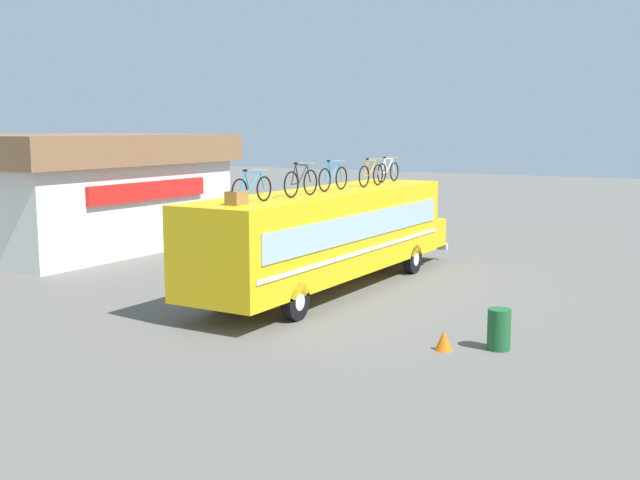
# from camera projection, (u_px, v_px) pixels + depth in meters

# --- Properties ---
(ground_plane) EXTENTS (120.00, 120.00, 0.00)m
(ground_plane) POSITION_uv_depth(u_px,v_px,m) (326.00, 290.00, 23.27)
(ground_plane) COLOR #605E59
(bus) EXTENTS (12.76, 2.65, 3.03)m
(bus) POSITION_uv_depth(u_px,v_px,m) (330.00, 232.00, 23.21)
(bus) COLOR yellow
(bus) RESTS_ON ground
(luggage_bag_1) EXTENTS (0.49, 0.37, 0.34)m
(luggage_bag_1) POSITION_uv_depth(u_px,v_px,m) (236.00, 198.00, 18.66)
(luggage_bag_1) COLOR olive
(luggage_bag_1) RESTS_ON bus
(rooftop_bicycle_1) EXTENTS (1.70, 0.44, 0.86)m
(rooftop_bicycle_1) POSITION_uv_depth(u_px,v_px,m) (252.00, 189.00, 19.16)
(rooftop_bicycle_1) COLOR black
(rooftop_bicycle_1) RESTS_ON bus
(rooftop_bicycle_2) EXTENTS (1.71, 0.44, 0.95)m
(rooftop_bicycle_2) POSITION_uv_depth(u_px,v_px,m) (301.00, 182.00, 20.96)
(rooftop_bicycle_2) COLOR black
(rooftop_bicycle_2) RESTS_ON bus
(rooftop_bicycle_3) EXTENTS (1.73, 0.44, 0.93)m
(rooftop_bicycle_3) POSITION_uv_depth(u_px,v_px,m) (333.00, 178.00, 22.92)
(rooftop_bicycle_3) COLOR black
(rooftop_bicycle_3) RESTS_ON bus
(rooftop_bicycle_4) EXTENTS (1.70, 0.44, 0.92)m
(rooftop_bicycle_4) POSITION_uv_depth(u_px,v_px,m) (371.00, 174.00, 24.62)
(rooftop_bicycle_4) COLOR black
(rooftop_bicycle_4) RESTS_ON bus
(rooftop_bicycle_5) EXTENTS (1.69, 0.44, 0.89)m
(rooftop_bicycle_5) POSITION_uv_depth(u_px,v_px,m) (388.00, 171.00, 26.61)
(rooftop_bicycle_5) COLOR black
(rooftop_bicycle_5) RESTS_ON bus
(roadside_building) EXTENTS (11.31, 9.88, 4.63)m
(roadside_building) POSITION_uv_depth(u_px,v_px,m) (66.00, 189.00, 31.76)
(roadside_building) COLOR silver
(roadside_building) RESTS_ON ground
(trash_bin) EXTENTS (0.52, 0.52, 0.92)m
(trash_bin) POSITION_uv_depth(u_px,v_px,m) (499.00, 329.00, 17.01)
(trash_bin) COLOR #1E592D
(trash_bin) RESTS_ON ground
(traffic_cone) EXTENTS (0.39, 0.39, 0.46)m
(traffic_cone) POSITION_uv_depth(u_px,v_px,m) (444.00, 340.00, 16.98)
(traffic_cone) COLOR orange
(traffic_cone) RESTS_ON ground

